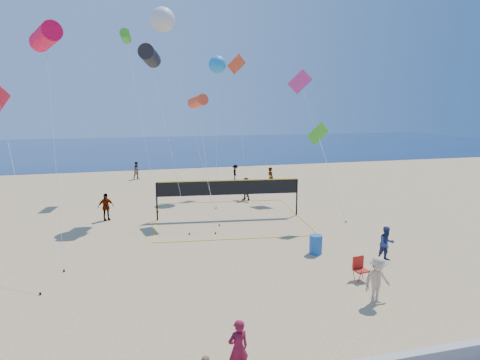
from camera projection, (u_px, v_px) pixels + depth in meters
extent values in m
plane|color=tan|center=(269.00, 333.00, 13.99)|extent=(120.00, 120.00, 0.00)
cube|color=navy|center=(151.00, 148.00, 72.93)|extent=(140.00, 50.00, 0.03)
imported|color=maroon|center=(238.00, 349.00, 11.63)|extent=(0.68, 0.51, 1.67)
imported|color=navy|center=(386.00, 244.00, 20.36)|extent=(0.82, 0.64, 1.68)
imported|color=#CCAC88|center=(377.00, 280.00, 16.02)|extent=(1.26, 0.87, 1.79)
imported|color=gray|center=(106.00, 207.00, 27.45)|extent=(1.13, 0.77, 1.78)
imported|color=gray|center=(246.00, 189.00, 33.28)|extent=(1.38, 1.63, 1.77)
imported|color=gray|center=(271.00, 178.00, 37.67)|extent=(0.62, 0.79, 1.92)
imported|color=gray|center=(137.00, 171.00, 42.45)|extent=(0.98, 0.85, 1.75)
imported|color=gray|center=(235.00, 173.00, 42.03)|extent=(0.73, 1.06, 1.52)
cube|color=red|center=(361.00, 271.00, 18.09)|extent=(0.60, 0.56, 0.06)
cube|color=red|center=(358.00, 262.00, 18.23)|extent=(0.55, 0.12, 0.55)
cylinder|color=black|center=(360.00, 278.00, 17.86)|extent=(0.06, 0.28, 0.71)
cylinder|color=black|center=(354.00, 274.00, 18.22)|extent=(0.06, 0.28, 0.71)
cylinder|color=black|center=(368.00, 276.00, 18.02)|extent=(0.06, 0.28, 0.71)
cylinder|color=black|center=(362.00, 273.00, 18.38)|extent=(0.06, 0.28, 0.71)
cylinder|color=#1B5AB0|center=(316.00, 244.00, 21.37)|extent=(0.73, 0.73, 0.96)
cylinder|color=black|center=(157.00, 202.00, 27.37)|extent=(0.10, 0.10, 2.47)
cylinder|color=black|center=(297.00, 197.00, 28.69)|extent=(0.10, 0.10, 2.47)
cube|color=black|center=(228.00, 188.00, 27.89)|extent=(9.19, 1.11, 0.93)
cube|color=yellow|center=(228.00, 180.00, 27.81)|extent=(9.19, 1.12, 0.06)
cube|color=yellow|center=(238.00, 239.00, 23.74)|extent=(9.39, 1.16, 0.02)
cube|color=yellow|center=(221.00, 202.00, 32.75)|extent=(9.39, 1.16, 0.02)
cylinder|color=#FF083A|center=(46.00, 37.00, 21.90)|extent=(2.00, 2.71, 1.37)
cylinder|color=silver|center=(54.00, 146.00, 20.51)|extent=(0.81, 5.15, 10.76)
cylinder|color=black|center=(64.00, 271.00, 19.11)|extent=(0.08, 0.08, 0.10)
cylinder|color=black|center=(150.00, 56.00, 27.89)|extent=(1.65, 2.66, 1.35)
cylinder|color=silver|center=(168.00, 139.00, 26.20)|extent=(1.54, 5.90, 10.45)
cylinder|color=black|center=(189.00, 234.00, 24.51)|extent=(0.08, 0.08, 0.10)
cylinder|color=#EA4A26|center=(198.00, 101.00, 27.43)|extent=(1.15, 1.88, 0.96)
cylinder|color=silver|center=(206.00, 164.00, 26.06)|extent=(0.19, 4.35, 7.53)
cylinder|color=black|center=(216.00, 233.00, 24.68)|extent=(0.08, 0.08, 0.10)
cylinder|color=silver|center=(17.00, 184.00, 19.26)|extent=(2.64, 7.32, 7.64)
cylinder|color=black|center=(40.00, 294.00, 16.79)|extent=(0.08, 0.08, 0.10)
cube|color=green|center=(318.00, 134.00, 25.72)|extent=(1.49, 0.20, 1.47)
cylinder|color=silver|center=(335.00, 189.00, 23.13)|extent=(0.76, 6.30, 5.60)
cylinder|color=black|center=(357.00, 259.00, 20.54)|extent=(0.08, 0.08, 0.10)
cube|color=#C43084|center=(300.00, 82.00, 33.70)|extent=(1.82, 0.82, 1.96)
cylinder|color=silver|center=(320.00, 144.00, 30.36)|extent=(0.29, 8.64, 9.10)
cylinder|color=black|center=(346.00, 222.00, 27.02)|extent=(0.08, 0.08, 0.10)
sphere|color=silver|center=(162.00, 20.00, 28.37)|extent=(1.65, 1.65, 1.63)
cylinder|color=silver|center=(190.00, 118.00, 27.33)|extent=(2.61, 5.27, 12.88)
cylinder|color=black|center=(219.00, 225.00, 26.29)|extent=(0.08, 0.08, 0.10)
sphere|color=#1D86E4|center=(217.00, 64.00, 34.54)|extent=(1.62, 1.62, 1.40)
cylinder|color=silver|center=(217.00, 132.00, 32.59)|extent=(1.43, 5.67, 10.52)
cylinder|color=black|center=(216.00, 208.00, 30.64)|extent=(0.08, 0.08, 0.10)
cylinder|color=green|center=(126.00, 36.00, 34.14)|extent=(0.96, 1.92, 1.01)
cylinder|color=silver|center=(141.00, 118.00, 31.86)|extent=(1.57, 7.58, 12.71)
cylinder|color=black|center=(158.00, 212.00, 29.57)|extent=(0.08, 0.08, 0.10)
cube|color=#EA4A26|center=(237.00, 64.00, 36.01)|extent=(1.73, 0.31, 1.72)
cylinder|color=silver|center=(241.00, 129.00, 35.32)|extent=(0.08, 3.42, 10.66)
cylinder|color=black|center=(247.00, 196.00, 34.62)|extent=(0.08, 0.08, 0.10)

